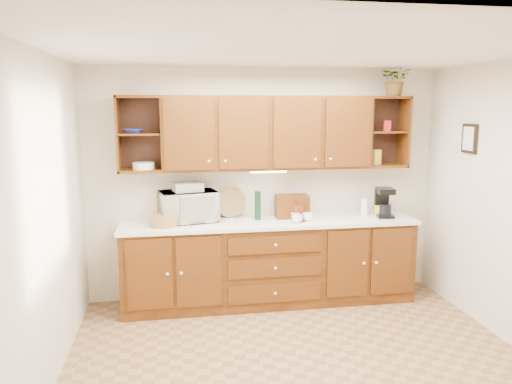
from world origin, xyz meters
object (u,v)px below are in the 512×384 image
object	(u,v)px
coffee_maker	(384,203)
potted_plant	(396,79)
microwave	(188,206)
bread_box	(292,206)

from	to	relation	value
coffee_maker	potted_plant	size ratio (longest dim) A/B	0.92
potted_plant	coffee_maker	bearing A→B (deg)	-136.60
microwave	coffee_maker	size ratio (longest dim) A/B	1.81
bread_box	coffee_maker	distance (m)	1.05
microwave	coffee_maker	bearing A→B (deg)	-15.09
microwave	coffee_maker	distance (m)	2.20
microwave	bread_box	bearing A→B (deg)	-11.64
microwave	bread_box	size ratio (longest dim) A/B	1.65
microwave	bread_box	xyz separation A→B (m)	(1.16, -0.00, -0.04)
bread_box	coffee_maker	size ratio (longest dim) A/B	1.09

